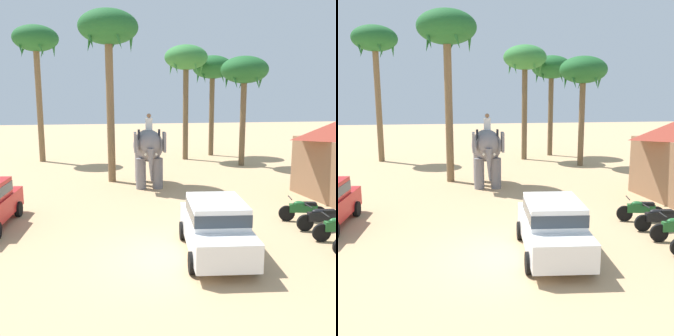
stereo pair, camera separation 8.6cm
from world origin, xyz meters
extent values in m
plane|color=tan|center=(0.00, 0.00, 0.00)|extent=(120.00, 120.00, 0.00)
cube|color=white|center=(1.44, -0.06, 0.68)|extent=(2.16, 4.27, 0.76)
cube|color=white|center=(1.43, -0.16, 1.38)|extent=(1.79, 2.26, 0.64)
cube|color=#2D3842|center=(1.43, -0.16, 1.38)|extent=(1.81, 2.29, 0.35)
cylinder|color=black|center=(0.74, 1.30, 0.30)|extent=(0.25, 0.62, 0.60)
cylinder|color=black|center=(2.43, 1.10, 0.30)|extent=(0.25, 0.62, 0.60)
cylinder|color=black|center=(0.45, -1.23, 0.30)|extent=(0.25, 0.62, 0.60)
cylinder|color=black|center=(2.14, -1.42, 0.30)|extent=(0.25, 0.62, 0.60)
cylinder|color=black|center=(-5.15, 4.89, 0.30)|extent=(0.23, 0.61, 0.60)
ellipsoid|color=slate|center=(0.66, 9.61, 2.15)|extent=(1.82, 3.21, 1.70)
cylinder|color=slate|center=(1.03, 8.65, 0.80)|extent=(0.52, 0.52, 1.60)
cylinder|color=slate|center=(0.16, 8.71, 0.80)|extent=(0.52, 0.52, 1.60)
cylinder|color=slate|center=(1.17, 10.50, 0.80)|extent=(0.52, 0.52, 1.60)
cylinder|color=slate|center=(0.29, 10.57, 0.80)|extent=(0.52, 0.52, 1.60)
ellipsoid|color=slate|center=(0.54, 7.98, 2.45)|extent=(1.17, 1.08, 1.20)
cube|color=slate|center=(1.27, 8.03, 2.50)|extent=(0.18, 0.81, 0.96)
cube|color=slate|center=(-0.17, 8.14, 2.50)|extent=(0.18, 0.81, 0.96)
cone|color=slate|center=(0.51, 7.54, 1.45)|extent=(0.38, 0.38, 1.60)
cone|color=beige|center=(0.78, 7.57, 1.95)|extent=(0.16, 0.57, 0.21)
cone|color=beige|center=(0.26, 7.60, 1.95)|extent=(0.16, 0.57, 0.21)
cube|color=white|center=(0.60, 8.76, 3.35)|extent=(0.36, 0.26, 0.60)
sphere|color=#8E6647|center=(0.60, 8.76, 3.77)|extent=(0.22, 0.22, 0.22)
cylinder|color=#333338|center=(1.12, 8.72, 2.80)|extent=(0.12, 0.12, 0.55)
cylinder|color=#333338|center=(0.08, 8.79, 2.80)|extent=(0.12, 0.12, 0.55)
cylinder|color=black|center=(5.18, 0.28, 0.30)|extent=(0.61, 0.18, 0.60)
ellipsoid|color=#23662D|center=(5.63, 0.22, 0.70)|extent=(0.47, 0.30, 0.20)
cylinder|color=black|center=(5.27, 0.27, 0.92)|extent=(0.12, 0.55, 0.04)
cylinder|color=black|center=(5.18, 1.30, 0.30)|extent=(0.61, 0.14, 0.60)
cube|color=black|center=(5.78, 1.26, 0.52)|extent=(1.03, 0.27, 0.32)
ellipsoid|color=black|center=(5.63, 1.27, 0.70)|extent=(0.46, 0.27, 0.20)
cube|color=black|center=(6.03, 1.24, 0.70)|extent=(0.45, 0.25, 0.12)
cylinder|color=black|center=(5.27, 1.29, 0.92)|extent=(0.08, 0.55, 0.04)
cylinder|color=black|center=(5.08, 2.47, 0.30)|extent=(0.61, 0.25, 0.60)
cylinder|color=black|center=(6.24, 2.17, 0.30)|extent=(0.61, 0.25, 0.60)
cube|color=#23662D|center=(5.66, 2.32, 0.52)|extent=(1.04, 0.45, 0.32)
ellipsoid|color=#23662D|center=(5.52, 2.36, 0.70)|extent=(0.49, 0.34, 0.20)
cube|color=black|center=(5.90, 2.26, 0.70)|extent=(0.48, 0.32, 0.12)
cylinder|color=black|center=(5.17, 2.45, 0.92)|extent=(0.18, 0.54, 0.04)
cylinder|color=brown|center=(7.12, 19.54, 3.44)|extent=(0.40, 0.40, 6.87)
ellipsoid|color=#1E5B28|center=(7.12, 19.54, 7.07)|extent=(3.20, 3.20, 1.80)
cone|color=#1E5B28|center=(8.32, 19.54, 6.57)|extent=(0.40, 0.92, 1.64)
cone|color=#1E5B28|center=(7.49, 20.68, 6.57)|extent=(0.91, 0.57, 1.67)
cone|color=#1E5B28|center=(6.14, 20.25, 6.57)|extent=(0.73, 0.83, 1.69)
cone|color=#1E5B28|center=(6.14, 18.83, 6.57)|extent=(0.73, 0.83, 1.69)
cone|color=#1E5B28|center=(7.49, 18.40, 6.57)|extent=(0.91, 0.57, 1.67)
cylinder|color=brown|center=(7.84, 14.48, 3.16)|extent=(0.40, 0.40, 6.32)
ellipsoid|color=#1E5B28|center=(7.84, 14.48, 6.52)|extent=(3.20, 3.20, 1.80)
cone|color=#1E5B28|center=(9.04, 14.48, 6.02)|extent=(0.40, 0.92, 1.64)
cone|color=#1E5B28|center=(8.21, 15.62, 6.02)|extent=(0.91, 0.57, 1.67)
cone|color=#1E5B28|center=(6.87, 15.18, 6.02)|extent=(0.73, 0.83, 1.69)
cone|color=#1E5B28|center=(6.87, 13.77, 6.02)|extent=(0.73, 0.83, 1.69)
cone|color=#1E5B28|center=(8.21, 13.33, 6.02)|extent=(0.91, 0.57, 1.67)
cylinder|color=brown|center=(-6.13, 18.72, 4.30)|extent=(0.42, 0.42, 8.61)
ellipsoid|color=#1E5B28|center=(-6.13, 18.72, 8.81)|extent=(3.20, 3.20, 1.80)
cone|color=#1E5B28|center=(-4.93, 18.72, 8.31)|extent=(0.40, 0.92, 1.64)
cone|color=#1E5B28|center=(-5.76, 19.86, 8.31)|extent=(0.91, 0.57, 1.67)
cone|color=#1E5B28|center=(-7.10, 19.42, 8.31)|extent=(0.73, 0.83, 1.69)
cone|color=#1E5B28|center=(-7.10, 18.01, 8.31)|extent=(0.73, 0.83, 1.69)
cone|color=#1E5B28|center=(-5.76, 17.58, 8.31)|extent=(0.91, 0.57, 1.67)
cylinder|color=brown|center=(-1.26, 10.80, 4.08)|extent=(0.42, 0.42, 8.16)
ellipsoid|color=#1E5B28|center=(-1.26, 10.80, 8.36)|extent=(3.20, 3.20, 1.80)
cone|color=#1E5B28|center=(-0.06, 10.80, 7.86)|extent=(0.40, 0.92, 1.64)
cone|color=#1E5B28|center=(-0.89, 11.94, 7.86)|extent=(0.91, 0.57, 1.67)
cone|color=#1E5B28|center=(-2.23, 11.51, 7.86)|extent=(0.73, 0.83, 1.69)
cone|color=#1E5B28|center=(-2.23, 10.10, 7.86)|extent=(0.73, 0.83, 1.69)
cone|color=#1E5B28|center=(-0.89, 9.66, 7.86)|extent=(0.91, 0.57, 1.67)
cylinder|color=brown|center=(4.57, 17.86, 3.70)|extent=(0.41, 0.41, 7.41)
ellipsoid|color=#337A38|center=(4.57, 17.86, 7.61)|extent=(3.20, 3.20, 1.80)
cone|color=#337A38|center=(5.77, 17.86, 7.11)|extent=(0.40, 0.92, 1.64)
cone|color=#337A38|center=(4.94, 19.00, 7.11)|extent=(0.91, 0.57, 1.67)
cone|color=#337A38|center=(3.60, 18.56, 7.11)|extent=(0.73, 0.83, 1.69)
cone|color=#337A38|center=(3.60, 17.15, 7.11)|extent=(0.73, 0.83, 1.69)
cone|color=#337A38|center=(4.94, 16.72, 7.11)|extent=(0.91, 0.57, 1.67)
camera|label=1|loc=(-1.87, -10.52, 4.64)|focal=40.73mm
camera|label=2|loc=(-1.78, -10.54, 4.64)|focal=40.73mm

